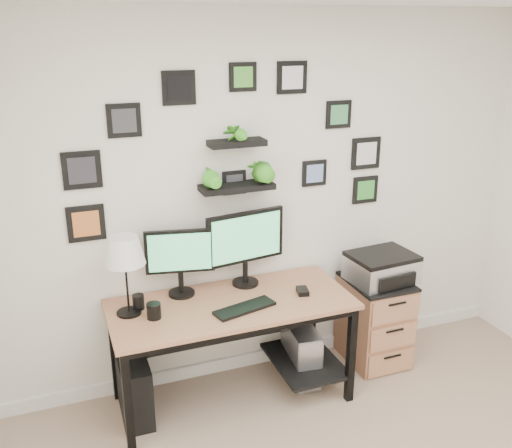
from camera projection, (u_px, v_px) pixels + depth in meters
name	position (u px, v px, depth m)	size (l,w,h in m)	color
room	(272.00, 354.00, 4.44)	(4.00, 4.00, 4.00)	tan
desk	(235.00, 316.00, 3.83)	(1.60, 0.70, 0.75)	#B17754
monitor_left	(180.00, 258.00, 3.76)	(0.45, 0.21, 0.47)	black
monitor_right	(246.00, 242.00, 3.90)	(0.58, 0.21, 0.54)	black
keyboard	(245.00, 308.00, 3.65)	(0.41, 0.13, 0.02)	black
mouse	(303.00, 291.00, 3.87)	(0.07, 0.11, 0.03)	black
table_lamp	(124.00, 253.00, 3.47)	(0.25, 0.25, 0.52)	black
mug	(154.00, 311.00, 3.53)	(0.09, 0.09, 0.10)	black
pen_cup	(138.00, 302.00, 3.65)	(0.08, 0.08, 0.10)	black
pc_tower_black	(134.00, 388.00, 3.75)	(0.19, 0.43, 0.43)	black
pc_tower_grey	(301.00, 353.00, 4.17)	(0.23, 0.44, 0.42)	gray
file_cabinet	(375.00, 320.00, 4.37)	(0.43, 0.53, 0.67)	#B17754
printer	(382.00, 267.00, 4.22)	(0.49, 0.41, 0.21)	silver
wall_decor	(238.00, 155.00, 3.77)	(2.25, 0.18, 1.08)	black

